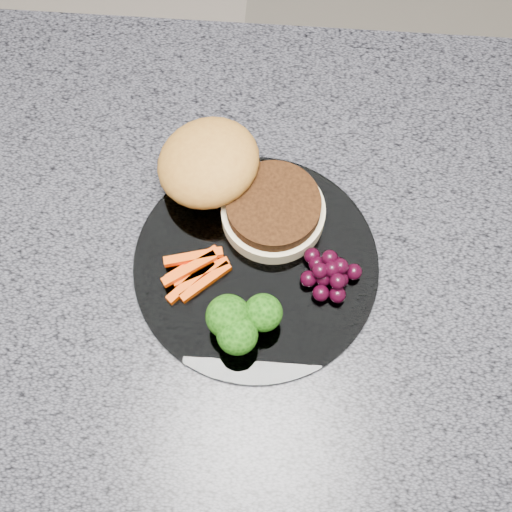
{
  "coord_description": "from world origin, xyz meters",
  "views": [
    {
      "loc": [
        0.13,
        -0.31,
        1.6
      ],
      "look_at": [
        0.11,
        -0.02,
        0.93
      ],
      "focal_mm": 50.0,
      "sensor_mm": 36.0,
      "label": 1
    }
  ],
  "objects": [
    {
      "name": "countertop",
      "position": [
        0.0,
        0.0,
        0.88
      ],
      "size": [
        1.2,
        0.6,
        0.04
      ],
      "primitive_type": "cube",
      "color": "#4C4D57",
      "rests_on": "island_cabinet"
    },
    {
      "name": "carrot_sticks",
      "position": [
        0.05,
        -0.04,
        0.91
      ],
      "size": [
        0.07,
        0.07,
        0.02
      ],
      "rotation": [
        0.0,
        0.0,
        0.35
      ],
      "color": "#FF4D04",
      "rests_on": "plate"
    },
    {
      "name": "plate",
      "position": [
        0.11,
        -0.02,
        0.9
      ],
      "size": [
        0.26,
        0.26,
        0.01
      ],
      "primitive_type": "cylinder",
      "color": "white",
      "rests_on": "countertop"
    },
    {
      "name": "broccoli",
      "position": [
        0.1,
        -0.1,
        0.94
      ],
      "size": [
        0.08,
        0.06,
        0.05
      ],
      "rotation": [
        0.0,
        0.0,
        -0.0
      ],
      "color": "#5B8E33",
      "rests_on": "plate"
    },
    {
      "name": "island_cabinet",
      "position": [
        0.0,
        0.0,
        0.43
      ],
      "size": [
        1.2,
        0.6,
        0.86
      ],
      "primitive_type": "cube",
      "color": "#55321D",
      "rests_on": "ground"
    },
    {
      "name": "burger",
      "position": [
        0.08,
        0.06,
        0.93
      ],
      "size": [
        0.21,
        0.18,
        0.06
      ],
      "rotation": [
        0.0,
        0.0,
        -0.29
      ],
      "color": "beige",
      "rests_on": "plate"
    },
    {
      "name": "grape_bunch",
      "position": [
        0.19,
        -0.04,
        0.92
      ],
      "size": [
        0.06,
        0.06,
        0.03
      ],
      "rotation": [
        0.0,
        0.0,
        -0.25
      ],
      "color": "black",
      "rests_on": "plate"
    }
  ]
}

